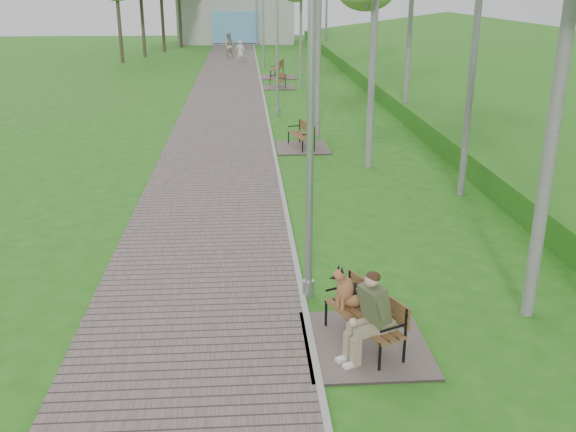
# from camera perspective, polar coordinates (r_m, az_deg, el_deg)

# --- Properties ---
(ground) EXTENTS (120.00, 120.00, 0.00)m
(ground) POSITION_cam_1_polar(r_m,az_deg,el_deg) (9.94, 1.83, -10.00)
(ground) COLOR #256415
(ground) RESTS_ON ground
(walkway) EXTENTS (3.50, 67.00, 0.04)m
(walkway) POSITION_cam_1_polar(r_m,az_deg,el_deg) (30.48, -5.52, 10.51)
(walkway) COLOR #61524F
(walkway) RESTS_ON ground
(kerb) EXTENTS (0.10, 67.00, 0.05)m
(kerb) POSITION_cam_1_polar(r_m,az_deg,el_deg) (30.49, -2.18, 10.60)
(kerb) COLOR #999993
(kerb) RESTS_ON ground
(embankment) EXTENTS (14.00, 70.00, 1.60)m
(embankment) POSITION_cam_1_polar(r_m,az_deg,el_deg) (31.73, 20.46, 9.71)
(embankment) COLOR #3D8925
(embankment) RESTS_ON ground
(building_north) EXTENTS (10.00, 5.20, 4.00)m
(building_north) POSITION_cam_1_polar(r_m,az_deg,el_deg) (59.62, -4.65, 17.01)
(building_north) COLOR #9E9E99
(building_north) RESTS_ON ground
(bench_main) EXTENTS (1.77, 1.97, 1.54)m
(bench_main) POSITION_cam_1_polar(r_m,az_deg,el_deg) (9.33, 6.50, -9.23)
(bench_main) COLOR #61524F
(bench_main) RESTS_ON ground
(bench_second) EXTENTS (1.67, 1.86, 1.02)m
(bench_second) POSITION_cam_1_polar(r_m,az_deg,el_deg) (20.62, 1.18, 6.55)
(bench_second) COLOR #61524F
(bench_second) RESTS_ON ground
(bench_third) EXTENTS (1.55, 1.72, 0.95)m
(bench_third) POSITION_cam_1_polar(r_m,az_deg,el_deg) (33.17, -0.93, 11.63)
(bench_third) COLOR #61524F
(bench_third) RESTS_ON ground
(bench_far) EXTENTS (2.00, 2.22, 1.23)m
(bench_far) POSITION_cam_1_polar(r_m,az_deg,el_deg) (36.99, -0.98, 12.58)
(bench_far) COLOR #61524F
(bench_far) RESTS_ON ground
(lamp_post_near) EXTENTS (0.19, 0.19, 5.03)m
(lamp_post_near) POSITION_cam_1_polar(r_m,az_deg,el_deg) (10.05, 1.97, 4.89)
(lamp_post_near) COLOR #9C9FA4
(lamp_post_near) RESTS_ON ground
(lamp_post_second) EXTENTS (0.19, 0.19, 4.95)m
(lamp_post_second) POSITION_cam_1_polar(r_m,az_deg,el_deg) (25.80, -0.96, 14.04)
(lamp_post_second) COLOR #9C9FA4
(lamp_post_second) RESTS_ON ground
(lamp_post_third) EXTENTS (0.22, 0.22, 5.70)m
(lamp_post_third) POSITION_cam_1_polar(r_m,az_deg,el_deg) (41.02, -2.22, 16.70)
(lamp_post_third) COLOR #9C9FA4
(lamp_post_third) RESTS_ON ground
(lamp_post_far) EXTENTS (0.18, 0.18, 4.68)m
(lamp_post_far) POSITION_cam_1_polar(r_m,az_deg,el_deg) (56.67, -2.83, 17.10)
(lamp_post_far) COLOR #9C9FA4
(lamp_post_far) RESTS_ON ground
(pedestrian_near) EXTENTS (0.62, 0.42, 1.64)m
(pedestrian_near) POSITION_cam_1_polar(r_m,az_deg,el_deg) (42.50, -4.26, 14.29)
(pedestrian_near) COLOR beige
(pedestrian_near) RESTS_ON ground
(pedestrian_far) EXTENTS (0.89, 0.72, 1.73)m
(pedestrian_far) POSITION_cam_1_polar(r_m,az_deg,el_deg) (46.92, -5.32, 14.84)
(pedestrian_far) COLOR #9D9889
(pedestrian_far) RESTS_ON ground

